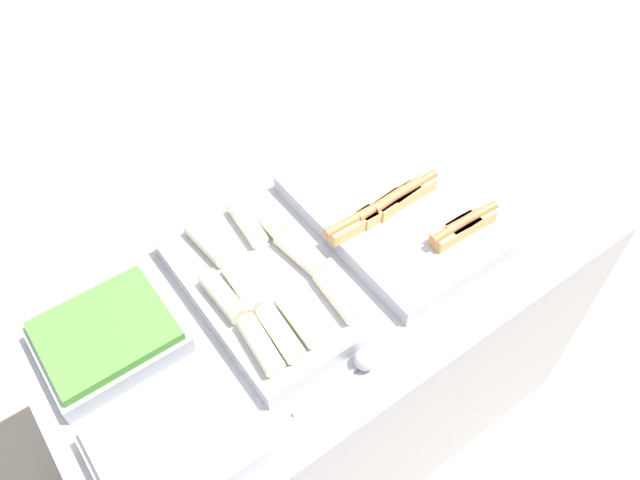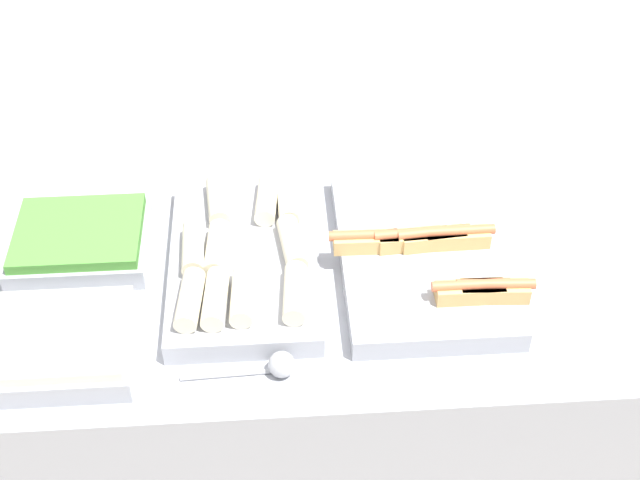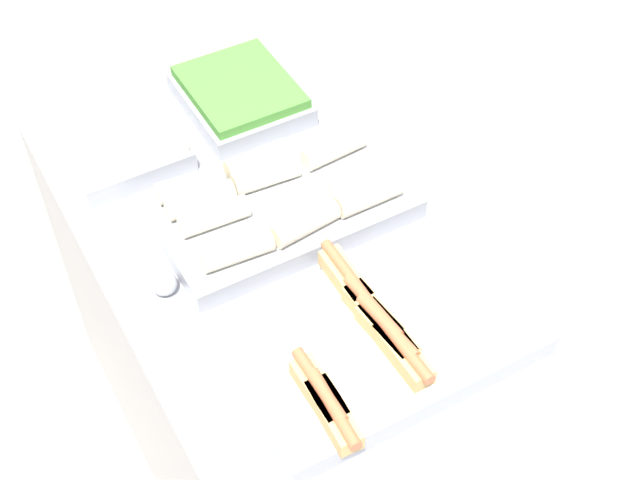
# 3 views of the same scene
# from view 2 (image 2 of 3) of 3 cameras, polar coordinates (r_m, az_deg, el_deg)

# --- Properties ---
(counter) EXTENTS (1.47, 0.80, 0.88)m
(counter) POSITION_cam_2_polar(r_m,az_deg,el_deg) (2.27, 0.28, -9.85)
(counter) COLOR #A8AAB2
(counter) RESTS_ON ground_plane
(tray_hotdogs) EXTENTS (0.40, 0.55, 0.10)m
(tray_hotdogs) POSITION_cam_2_polar(r_m,az_deg,el_deg) (1.95, 6.63, -0.92)
(tray_hotdogs) COLOR #A8AAB2
(tray_hotdogs) RESTS_ON counter
(tray_wraps) EXTENTS (0.31, 0.52, 0.10)m
(tray_wraps) POSITION_cam_2_polar(r_m,az_deg,el_deg) (1.92, -4.93, -1.24)
(tray_wraps) COLOR #A8AAB2
(tray_wraps) RESTS_ON counter
(tray_side_front) EXTENTS (0.30, 0.25, 0.07)m
(tray_side_front) POSITION_cam_2_polar(r_m,az_deg,el_deg) (1.82, -16.34, -6.43)
(tray_side_front) COLOR #A8AAB2
(tray_side_front) RESTS_ON counter
(tray_side_back) EXTENTS (0.30, 0.25, 0.07)m
(tray_side_back) POSITION_cam_2_polar(r_m,az_deg,el_deg) (2.03, -15.09, -0.09)
(tray_side_back) COLOR #A8AAB2
(tray_side_back) RESTS_ON counter
(serving_spoon_near) EXTENTS (0.22, 0.05, 0.05)m
(serving_spoon_near) POSITION_cam_2_polar(r_m,az_deg,el_deg) (1.73, -2.86, -8.03)
(serving_spoon_near) COLOR #B2B5BA
(serving_spoon_near) RESTS_ON counter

